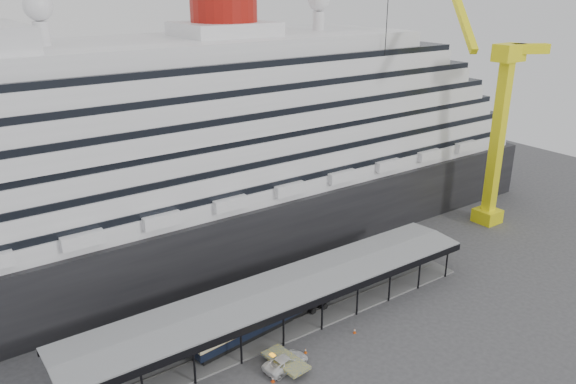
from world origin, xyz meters
The scene contains 9 objects.
ground centered at (0.00, 0.00, 0.00)m, with size 200.00×200.00×0.00m, color #3B3B3E.
cruise_ship centered at (0.05, 32.00, 18.35)m, with size 130.00×30.00×43.90m.
platform_canopy centered at (0.00, 5.00, 2.36)m, with size 56.00×9.18×5.30m.
crane_yellow centered at (47.06, 10.54, 19.96)m, with size 23.83×18.78×47.60m.
port_truck centered at (-5.02, -2.59, 0.76)m, with size 2.52×5.47×1.52m, color silver.
pullman_carriage centered at (-2.61, 5.00, 2.54)m, with size 21.38×5.20×20.82m.
traffic_cone_left centered at (-7.52, -3.74, 0.37)m, with size 0.42×0.42×0.74m.
traffic_cone_mid centered at (-1.63, -1.76, 0.33)m, with size 0.45×0.45×0.66m.
traffic_cone_right centered at (5.70, -2.05, 0.34)m, with size 0.37×0.37×0.68m.
Camera 1 is at (-34.78, -45.10, 40.40)m, focal length 35.00 mm.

